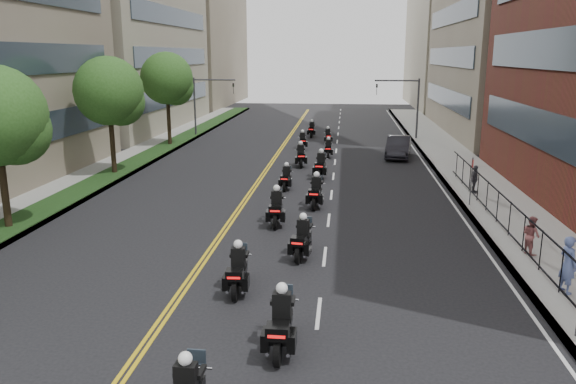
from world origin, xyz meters
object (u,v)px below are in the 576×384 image
at_px(motorcycle_2, 238,272).
at_px(motorcycle_8, 301,156).
at_px(motorcycle_9, 328,149).
at_px(parked_sedan, 398,147).
at_px(motorcycle_10, 302,141).
at_px(motorcycle_1, 281,325).
at_px(pedestrian_c, 475,179).
at_px(motorcycle_6, 286,179).
at_px(motorcycle_7, 321,166).
at_px(motorcycle_5, 316,193).
at_px(motorcycle_3, 302,240).
at_px(pedestrian_a, 568,265).
at_px(motorcycle_4, 276,209).
at_px(motorcycle_11, 328,137).
at_px(pedestrian_b, 531,235).
at_px(motorcycle_12, 312,130).

height_order(motorcycle_2, motorcycle_8, motorcycle_8).
distance_m(motorcycle_9, parked_sedan, 5.38).
height_order(motorcycle_2, motorcycle_10, motorcycle_2).
height_order(motorcycle_1, pedestrian_c, motorcycle_1).
distance_m(motorcycle_6, motorcycle_7, 3.82).
relative_size(motorcycle_5, motorcycle_8, 1.03).
distance_m(motorcycle_5, motorcycle_7, 7.13).
bearing_deg(motorcycle_5, pedestrian_c, 24.76).
bearing_deg(motorcycle_8, motorcycle_3, -92.66).
bearing_deg(parked_sedan, motorcycle_8, -141.14).
bearing_deg(motorcycle_5, motorcycle_2, -96.62).
bearing_deg(motorcycle_2, motorcycle_10, 87.36).
xyz_separation_m(motorcycle_6, motorcycle_8, (0.29, 6.96, 0.08)).
xyz_separation_m(motorcycle_5, motorcycle_9, (0.18, 14.63, -0.11)).
relative_size(motorcycle_7, pedestrian_a, 1.32).
bearing_deg(motorcycle_7, motorcycle_4, -95.11).
height_order(motorcycle_11, pedestrian_c, pedestrian_c).
relative_size(motorcycle_8, pedestrian_a, 1.26).
distance_m(motorcycle_1, pedestrian_b, 12.00).
xyz_separation_m(motorcycle_1, motorcycle_8, (-1.51, 25.45, -0.03)).
height_order(parked_sedan, pedestrian_b, pedestrian_b).
bearing_deg(motorcycle_7, motorcycle_10, 103.98).
distance_m(motorcycle_6, pedestrian_b, 14.95).
bearing_deg(pedestrian_c, motorcycle_9, 64.48).
distance_m(motorcycle_2, motorcycle_10, 29.23).
bearing_deg(motorcycle_1, motorcycle_2, 117.17).
bearing_deg(motorcycle_10, pedestrian_a, -76.59).
height_order(motorcycle_6, pedestrian_a, pedestrian_a).
bearing_deg(pedestrian_b, motorcycle_5, 32.71).
bearing_deg(motorcycle_12, motorcycle_11, -65.85).
relative_size(motorcycle_1, pedestrian_c, 1.62).
height_order(motorcycle_9, pedestrian_b, pedestrian_b).
height_order(motorcycle_6, motorcycle_7, motorcycle_7).
height_order(motorcycle_8, pedestrian_b, motorcycle_8).
xyz_separation_m(motorcycle_9, pedestrian_a, (8.57, -24.95, 0.49)).
height_order(motorcycle_5, parked_sedan, motorcycle_5).
relative_size(motorcycle_5, motorcycle_9, 1.18).
height_order(motorcycle_6, pedestrian_c, pedestrian_c).
bearing_deg(motorcycle_9, pedestrian_a, -71.27).
xyz_separation_m(parked_sedan, pedestrian_c, (3.20, -11.69, 0.12)).
height_order(motorcycle_1, motorcycle_11, motorcycle_1).
height_order(motorcycle_9, pedestrian_a, pedestrian_a).
bearing_deg(motorcycle_9, motorcycle_4, -96.11).
relative_size(motorcycle_11, pedestrian_b, 1.36).
height_order(motorcycle_6, parked_sedan, parked_sedan).
distance_m(motorcycle_6, motorcycle_11, 17.77).
relative_size(motorcycle_10, pedestrian_b, 1.44).
relative_size(motorcycle_3, pedestrian_a, 1.24).
distance_m(parked_sedan, pedestrian_b, 21.91).
xyz_separation_m(motorcycle_2, motorcycle_4, (0.35, 7.72, 0.04)).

